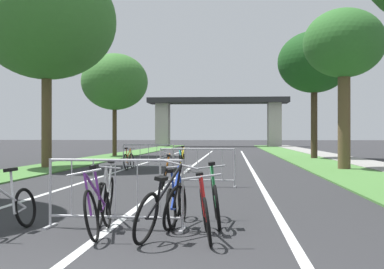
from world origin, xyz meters
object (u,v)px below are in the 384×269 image
(tree_right_cypress_far, at_px, (314,63))
(bicycle_teal_4, at_px, (181,161))
(bicycle_orange_0, at_px, (165,174))
(bicycle_orange_10, at_px, (129,160))
(crowd_barrier_nearest, at_px, (115,195))
(bicycle_silver_9, at_px, (7,210))
(bicycle_green_5, at_px, (215,200))
(tree_left_maple_mid, at_px, (47,21))
(bicycle_red_3, at_px, (205,212))
(bicycle_white_8, at_px, (106,198))
(bicycle_yellow_7, at_px, (182,162))
(tree_left_oak_mid, at_px, (115,82))
(crowd_barrier_second, at_px, (197,168))
(bicycle_black_6, at_px, (161,210))
(bicycle_purple_1, at_px, (98,207))
(bicycle_blue_2, at_px, (177,202))
(crowd_barrier_third, at_px, (148,158))
(tree_right_pine_near, at_px, (344,46))

(tree_right_cypress_far, bearing_deg, bicycle_teal_4, -125.06)
(bicycle_orange_0, bearing_deg, bicycle_orange_10, 103.96)
(crowd_barrier_nearest, distance_m, bicycle_teal_4, 12.62)
(bicycle_silver_9, bearing_deg, bicycle_green_5, -156.48)
(tree_left_maple_mid, distance_m, bicycle_orange_10, 7.01)
(bicycle_green_5, bearing_deg, bicycle_orange_10, 104.04)
(bicycle_red_3, bearing_deg, bicycle_orange_0, -83.39)
(tree_left_maple_mid, distance_m, tree_right_cypress_far, 15.93)
(bicycle_orange_10, bearing_deg, bicycle_white_8, -77.32)
(bicycle_yellow_7, distance_m, bicycle_white_8, 11.09)
(bicycle_orange_10, bearing_deg, bicycle_silver_9, -83.08)
(tree_left_oak_mid, xyz_separation_m, bicycle_green_5, (7.63, -24.49, -4.63))
(crowd_barrier_second, height_order, bicycle_white_8, crowd_barrier_second)
(tree_right_cypress_far, xyz_separation_m, crowd_barrier_second, (-5.84, -16.43, -5.27))
(bicycle_black_6, distance_m, bicycle_silver_9, 2.23)
(tree_right_cypress_far, bearing_deg, bicycle_red_3, -102.81)
(bicycle_teal_4, relative_size, bicycle_white_8, 1.02)
(crowd_barrier_nearest, height_order, bicycle_purple_1, crowd_barrier_nearest)
(tree_left_maple_mid, height_order, bicycle_blue_2, tree_left_maple_mid)
(tree_left_maple_mid, height_order, bicycle_orange_0, tree_left_maple_mid)
(bicycle_green_5, bearing_deg, bicycle_black_6, -126.63)
(bicycle_black_6, bearing_deg, bicycle_white_8, 145.58)
(crowd_barrier_third, bearing_deg, bicycle_green_5, -75.17)
(bicycle_orange_0, bearing_deg, crowd_barrier_nearest, -95.28)
(tree_left_oak_mid, height_order, bicycle_orange_10, tree_left_oak_mid)
(tree_left_maple_mid, height_order, tree_left_oak_mid, tree_left_maple_mid)
(crowd_barrier_third, bearing_deg, bicycle_white_8, -83.46)
(crowd_barrier_third, relative_size, bicycle_yellow_7, 1.22)
(tree_right_pine_near, height_order, crowd_barrier_second, tree_right_pine_near)
(crowd_barrier_third, height_order, bicycle_blue_2, crowd_barrier_third)
(tree_right_pine_near, xyz_separation_m, bicycle_black_6, (-5.50, -13.72, -4.69))
(crowd_barrier_third, relative_size, bicycle_red_3, 1.26)
(bicycle_teal_4, bearing_deg, bicycle_orange_0, -97.83)
(bicycle_black_6, bearing_deg, crowd_barrier_third, 114.48)
(crowd_barrier_nearest, bearing_deg, bicycle_white_8, 116.30)
(crowd_barrier_third, relative_size, bicycle_teal_4, 1.22)
(bicycle_black_6, bearing_deg, tree_right_pine_near, 82.01)
(crowd_barrier_second, relative_size, bicycle_silver_9, 1.28)
(bicycle_orange_0, distance_m, bicycle_orange_10, 7.45)
(bicycle_blue_2, distance_m, bicycle_green_5, 0.61)
(bicycle_orange_0, bearing_deg, bicycle_blue_2, -85.72)
(tree_right_pine_near, xyz_separation_m, crowd_barrier_second, (-5.49, -6.99, -4.55))
(bicycle_blue_2, bearing_deg, bicycle_black_6, -91.56)
(bicycle_black_6, height_order, bicycle_yellow_7, bicycle_black_6)
(tree_left_oak_mid, bearing_deg, bicycle_orange_0, -72.43)
(bicycle_teal_4, height_order, bicycle_orange_10, bicycle_orange_10)
(tree_right_cypress_far, distance_m, bicycle_blue_2, 23.47)
(tree_right_pine_near, relative_size, bicycle_white_8, 3.89)
(bicycle_red_3, bearing_deg, tree_left_oak_mid, -79.70)
(bicycle_white_8, bearing_deg, bicycle_purple_1, 90.83)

